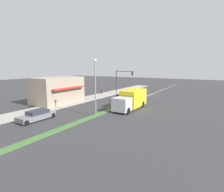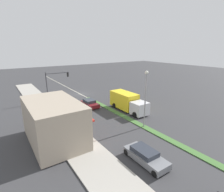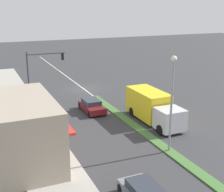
{
  "view_description": "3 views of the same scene",
  "coord_description": "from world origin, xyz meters",
  "px_view_note": "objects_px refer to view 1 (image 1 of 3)",
  "views": [
    {
      "loc": [
        -13.8,
        38.49,
        6.46
      ],
      "look_at": [
        0.74,
        15.16,
        1.87
      ],
      "focal_mm": 28.0,
      "sensor_mm": 36.0,
      "label": 1
    },
    {
      "loc": [
        15.41,
        35.61,
        10.28
      ],
      "look_at": [
        -0.66,
        11.98,
        2.19
      ],
      "focal_mm": 28.0,
      "sensor_mm": 36.0,
      "label": 2
    },
    {
      "loc": [
        12.9,
        38.83,
        10.92
      ],
      "look_at": [
        -0.06,
        9.35,
        1.5
      ],
      "focal_mm": 50.0,
      "sensor_mm": 36.0,
      "label": 3
    }
  ],
  "objects_px": {
    "warning_aframe_sign": "(125,92)",
    "street_lamp": "(95,80)",
    "delivery_truck": "(131,99)",
    "pedestrian": "(101,90)",
    "sedan_maroon": "(122,97)",
    "traffic_signal_main": "(122,78)",
    "suv_grey": "(37,115)"
  },
  "relations": [
    {
      "from": "warning_aframe_sign",
      "to": "street_lamp",
      "type": "bearing_deg",
      "value": 106.51
    },
    {
      "from": "delivery_truck",
      "to": "pedestrian",
      "type": "bearing_deg",
      "value": -37.03
    },
    {
      "from": "pedestrian",
      "to": "sedan_maroon",
      "type": "bearing_deg",
      "value": 152.14
    },
    {
      "from": "warning_aframe_sign",
      "to": "traffic_signal_main",
      "type": "bearing_deg",
      "value": 45.89
    },
    {
      "from": "suv_grey",
      "to": "sedan_maroon",
      "type": "relative_size",
      "value": 1.12
    },
    {
      "from": "suv_grey",
      "to": "delivery_truck",
      "type": "bearing_deg",
      "value": -121.97
    },
    {
      "from": "sedan_maroon",
      "to": "warning_aframe_sign",
      "type": "bearing_deg",
      "value": -65.82
    },
    {
      "from": "traffic_signal_main",
      "to": "delivery_truck",
      "type": "xyz_separation_m",
      "value": [
        -8.32,
        11.98,
        -2.43
      ]
    },
    {
      "from": "traffic_signal_main",
      "to": "warning_aframe_sign",
      "type": "bearing_deg",
      "value": -134.11
    },
    {
      "from": "street_lamp",
      "to": "pedestrian",
      "type": "bearing_deg",
      "value": -57.05
    },
    {
      "from": "street_lamp",
      "to": "pedestrian",
      "type": "distance_m",
      "value": 18.72
    },
    {
      "from": "pedestrian",
      "to": "sedan_maroon",
      "type": "xyz_separation_m",
      "value": [
        -7.77,
        4.11,
        -0.38
      ]
    },
    {
      "from": "street_lamp",
      "to": "delivery_truck",
      "type": "distance_m",
      "value": 7.37
    },
    {
      "from": "suv_grey",
      "to": "pedestrian",
      "type": "bearing_deg",
      "value": -76.5
    },
    {
      "from": "street_lamp",
      "to": "pedestrian",
      "type": "relative_size",
      "value": 4.4
    },
    {
      "from": "street_lamp",
      "to": "sedan_maroon",
      "type": "relative_size",
      "value": 1.86
    },
    {
      "from": "traffic_signal_main",
      "to": "suv_grey",
      "type": "xyz_separation_m",
      "value": [
        -1.12,
        23.52,
        -3.31
      ]
    },
    {
      "from": "traffic_signal_main",
      "to": "sedan_maroon",
      "type": "height_order",
      "value": "traffic_signal_main"
    },
    {
      "from": "street_lamp",
      "to": "pedestrian",
      "type": "height_order",
      "value": "street_lamp"
    },
    {
      "from": "delivery_truck",
      "to": "sedan_maroon",
      "type": "relative_size",
      "value": 1.89
    },
    {
      "from": "delivery_truck",
      "to": "suv_grey",
      "type": "relative_size",
      "value": 1.68
    },
    {
      "from": "traffic_signal_main",
      "to": "pedestrian",
      "type": "bearing_deg",
      "value": 36.06
    },
    {
      "from": "pedestrian",
      "to": "delivery_truck",
      "type": "height_order",
      "value": "delivery_truck"
    },
    {
      "from": "delivery_truck",
      "to": "sedan_maroon",
      "type": "distance_m",
      "value": 6.77
    },
    {
      "from": "street_lamp",
      "to": "warning_aframe_sign",
      "type": "xyz_separation_m",
      "value": [
        5.56,
        -18.76,
        -4.35
      ]
    },
    {
      "from": "street_lamp",
      "to": "traffic_signal_main",
      "type": "bearing_deg",
      "value": -71.39
    },
    {
      "from": "traffic_signal_main",
      "to": "pedestrian",
      "type": "height_order",
      "value": "traffic_signal_main"
    },
    {
      "from": "traffic_signal_main",
      "to": "sedan_maroon",
      "type": "xyz_separation_m",
      "value": [
        -3.92,
        6.91,
        -3.28
      ]
    },
    {
      "from": "street_lamp",
      "to": "delivery_truck",
      "type": "xyz_separation_m",
      "value": [
        -2.2,
        -6.2,
        -3.31
      ]
    },
    {
      "from": "suv_grey",
      "to": "sedan_maroon",
      "type": "xyz_separation_m",
      "value": [
        -2.8,
        -16.61,
        0.03
      ]
    },
    {
      "from": "street_lamp",
      "to": "sedan_maroon",
      "type": "height_order",
      "value": "street_lamp"
    },
    {
      "from": "warning_aframe_sign",
      "to": "sedan_maroon",
      "type": "xyz_separation_m",
      "value": [
        -3.36,
        7.49,
        0.2
      ]
    }
  ]
}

